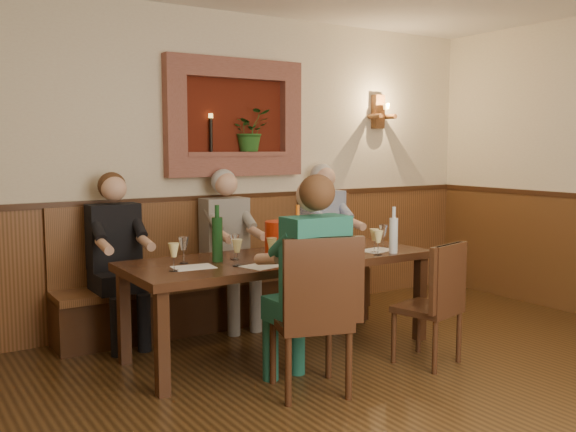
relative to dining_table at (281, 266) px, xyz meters
The scene contains 32 objects.
room_shell 2.21m from the dining_table, 90.00° to the right, with size 6.04×6.04×2.82m.
wainscoting 1.85m from the dining_table, 90.00° to the right, with size 6.02×6.02×1.15m.
wall_niche 1.59m from the dining_table, 77.58° to the left, with size 1.36×0.30×1.06m.
wall_sconce 2.53m from the dining_table, 29.61° to the left, with size 0.25×0.20×0.35m.
dining_table is the anchor object (origin of this frame).
bench 1.01m from the dining_table, 90.00° to the left, with size 3.00×0.45×1.11m.
chair_near_left 0.95m from the dining_table, 109.25° to the right, with size 0.58×0.58×1.04m.
chair_near_right 1.20m from the dining_table, 47.22° to the right, with size 0.49×0.49×0.90m.
person_bench_left 1.31m from the dining_table, 140.13° to the left, with size 0.40×0.49×1.39m.
person_bench_mid 0.84m from the dining_table, 90.44° to the left, with size 0.41×0.50×1.39m.
person_bench_right 1.35m from the dining_table, 38.28° to the left, with size 0.42×0.51×1.42m.
person_chair_front 0.83m from the dining_table, 109.93° to the right, with size 0.42×0.51×1.42m.
spittoon_bucket 0.24m from the dining_table, 118.70° to the right, with size 0.25×0.25×0.28m, color red.
wine_bottle_green_a 0.27m from the dining_table, 12.50° to the right, with size 0.07×0.07×0.39m.
wine_bottle_green_b 0.57m from the dining_table, behind, with size 0.10×0.10×0.42m.
water_bottle 0.93m from the dining_table, 23.63° to the right, with size 0.09×0.09×0.37m.
tasting_sheet_a 0.76m from the dining_table, behind, with size 0.28×0.20×0.00m, color white.
tasting_sheet_b 0.25m from the dining_table, 50.22° to the right, with size 0.25×0.18×0.00m, color white.
tasting_sheet_c 0.83m from the dining_table, 13.38° to the right, with size 0.28×0.20×0.00m, color white.
tasting_sheet_d 0.42m from the dining_table, 137.67° to the right, with size 0.31×0.22×0.00m, color white.
wine_glass_0 0.94m from the dining_table, behind, with size 0.08×0.08×0.19m, color #FFEF98, non-canonical shape.
wine_glass_1 0.78m from the dining_table, behind, with size 0.08×0.08×0.19m, color white, non-canonical shape.
wine_glass_2 0.54m from the dining_table, 159.10° to the right, with size 0.08×0.08×0.19m, color #FFEF98, non-canonical shape.
wine_glass_3 0.41m from the dining_table, behind, with size 0.08×0.08×0.19m, color white, non-canonical shape.
wine_glass_4 0.24m from the dining_table, 112.90° to the right, with size 0.08×0.08×0.19m, color #FFEF98, non-canonical shape.
wine_glass_5 0.31m from the dining_table, 21.57° to the left, with size 0.08×0.08×0.19m, color #FFEF98, non-canonical shape.
wine_glass_6 0.51m from the dining_table, 32.37° to the right, with size 0.08×0.08×0.19m, color white, non-canonical shape.
wine_glass_7 0.72m from the dining_table, ahead, with size 0.08×0.08×0.19m, color #FFEF98, non-canonical shape.
wine_glass_8 0.96m from the dining_table, ahead, with size 0.08×0.08×0.19m, color white, non-canonical shape.
wine_glass_9 0.39m from the dining_table, 132.36° to the right, with size 0.08×0.08×0.19m, color #FFEF98, non-canonical shape.
wine_glass_10 0.78m from the dining_table, 20.52° to the right, with size 0.08×0.08×0.19m, color #FFEF98, non-canonical shape.
wine_glass_11 0.78m from the dining_table, 28.63° to the right, with size 0.08×0.08×0.19m, color #FFEF98, non-canonical shape.
Camera 1 is at (-2.58, -2.28, 1.59)m, focal length 40.00 mm.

